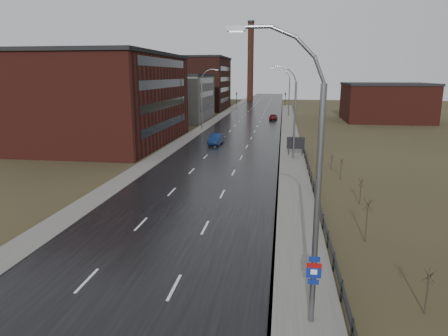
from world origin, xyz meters
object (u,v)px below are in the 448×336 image
(streetlight_main, at_px, (310,186))
(car_far, at_px, (273,117))
(billboard, at_px, (296,143))
(car_near, at_px, (216,139))

(streetlight_main, xyz_separation_m, car_far, (-3.28, 78.34, -5.35))
(billboard, relative_size, car_near, 0.53)
(car_near, height_order, car_far, car_near)
(billboard, distance_m, car_near, 13.93)
(billboard, distance_m, car_far, 42.72)
(billboard, height_order, car_far, billboard)
(car_far, bearing_deg, streetlight_main, 97.47)
(billboard, bearing_deg, car_near, 146.51)
(car_near, bearing_deg, streetlight_main, -73.07)
(streetlight_main, distance_m, car_near, 45.15)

